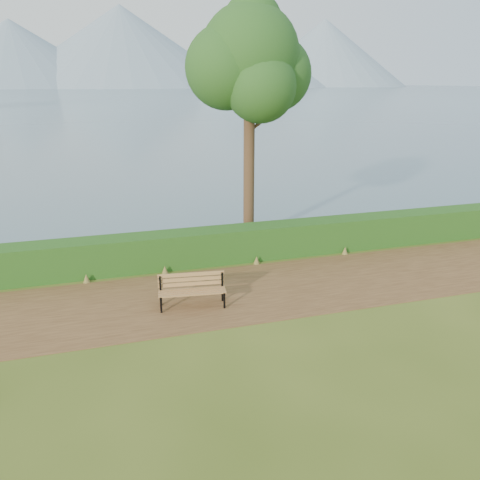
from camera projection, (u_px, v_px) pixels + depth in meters
name	position (u px, v px, depth m)	size (l,w,h in m)	color
ground	(221.00, 300.00, 11.54)	(140.00, 140.00, 0.00)	#415317
path	(218.00, 295.00, 11.81)	(40.00, 3.40, 0.01)	#55361D
hedge	(199.00, 247.00, 13.74)	(32.00, 0.85, 1.00)	#184714
water	(102.00, 91.00, 247.71)	(700.00, 510.00, 0.00)	slate
mountains	(84.00, 50.00, 369.00)	(585.00, 190.00, 70.00)	gray
bench	(192.00, 288.00, 11.13)	(1.63, 0.66, 0.80)	black
tree	(249.00, 62.00, 14.09)	(3.97, 3.30, 7.64)	#3D2718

